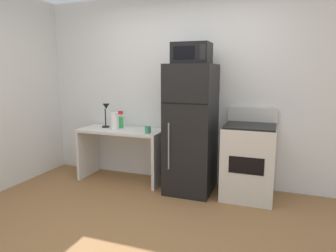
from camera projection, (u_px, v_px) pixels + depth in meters
ground_plane at (135, 236)px, 2.91m from camera, size 12.00×12.00×0.00m
wall_back_white at (186, 90)px, 4.26m from camera, size 5.00×0.10×2.60m
desk at (122, 144)px, 4.37m from camera, size 1.21×0.54×0.75m
desk_lamp at (106, 111)px, 4.42m from camera, size 0.14×0.12×0.35m
spray_bottle at (121, 121)px, 4.42m from camera, size 0.06×0.06×0.25m
coffee_mug at (148, 130)px, 4.04m from camera, size 0.08×0.08×0.09m
paper_towel_roll at (115, 121)px, 4.29m from camera, size 0.11×0.11×0.24m
refrigerator at (191, 129)px, 3.91m from camera, size 0.59×0.68×1.65m
microwave at (192, 53)px, 3.73m from camera, size 0.46×0.35×0.26m
oven_range at (249, 161)px, 3.76m from camera, size 0.62×0.61×1.10m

